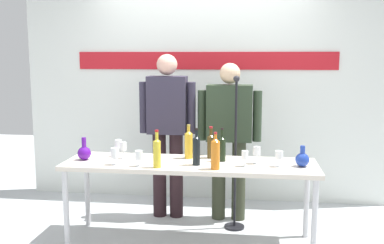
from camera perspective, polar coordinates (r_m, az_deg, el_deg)
The scene contains 21 objects.
ground_plane at distance 4.22m, azimuth -0.27°, elevation -15.14°, with size 10.00×10.00×0.00m, color #B6BBBE.
back_wall at distance 5.19m, azimuth 1.69°, elevation 6.39°, with size 4.26×0.11×3.00m.
display_table at distance 4.00m, azimuth -0.28°, elevation -6.07°, with size 2.26×0.62×0.75m.
decanter_blue_left at distance 4.18m, azimuth -13.68°, elevation -3.82°, with size 0.12×0.12×0.21m.
decanter_blue_right at distance 3.93m, azimuth 13.99°, elevation -4.65°, with size 0.12×0.12×0.18m.
presenter_left at distance 4.60m, azimuth -3.17°, elevation -0.44°, with size 0.59×0.22×1.71m.
presenter_right at distance 4.54m, azimuth 4.81°, elevation -1.11°, with size 0.65×0.22×1.62m.
wine_bottle_0 at distance 4.01m, azimuth 3.87°, elevation -3.33°, with size 0.07×0.07×0.31m.
wine_bottle_1 at distance 3.86m, azimuth 0.56°, elevation -3.54°, with size 0.07×0.07×0.33m.
wine_bottle_2 at distance 3.72m, azimuth 3.01°, elevation -3.98°, with size 0.08×0.08×0.32m.
wine_bottle_3 at distance 3.78m, azimuth -4.53°, elevation -3.82°, with size 0.07×0.07×0.32m.
wine_bottle_4 at distance 4.11m, azimuth -0.44°, elevation -2.78°, with size 0.07×0.07×0.32m.
wine_bottle_5 at distance 4.12m, azimuth 2.44°, elevation -2.95°, with size 0.07×0.07×0.30m.
wine_glass_left_0 at distance 3.93m, azimuth -9.89°, elevation -3.98°, with size 0.07×0.07×0.15m.
wine_glass_left_1 at distance 4.15m, azimuth -8.82°, elevation -3.17°, with size 0.06×0.06×0.16m.
wine_glass_left_2 at distance 3.85m, azimuth -6.85°, elevation -4.30°, with size 0.07×0.07×0.14m.
wine_glass_left_3 at distance 4.25m, azimuth -9.43°, elevation -2.86°, with size 0.07×0.07×0.16m.
wine_glass_right_0 at distance 3.88m, azimuth 11.14°, elevation -4.23°, with size 0.07×0.07×0.14m.
wine_glass_right_1 at distance 3.95m, azimuth 8.32°, elevation -3.76°, with size 0.07×0.07×0.15m.
wine_glass_right_2 at distance 3.84m, azimuth 6.81°, elevation -4.28°, with size 0.06×0.06×0.14m.
microphone_stand at distance 4.39m, azimuth 5.55°, elevation -7.25°, with size 0.20×0.20×1.51m.
Camera 1 is at (0.52, -3.83, 1.70)m, focal length 41.50 mm.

